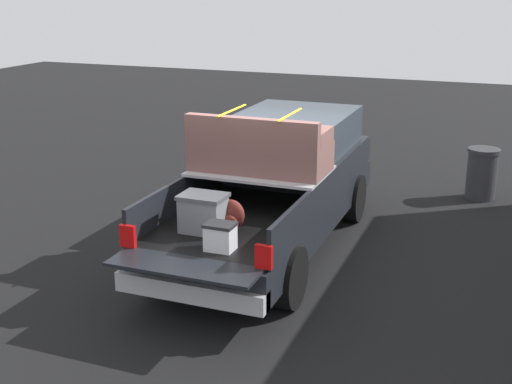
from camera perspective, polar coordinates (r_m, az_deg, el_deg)
ground_plane at (r=10.47m, az=1.20°, el=-4.84°), size 40.00×40.00×0.00m
pickup_truck at (r=10.48m, az=1.94°, el=0.90°), size 6.05×2.06×2.23m
trash_can at (r=13.43m, az=18.69°, el=1.52°), size 0.60×0.60×0.98m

